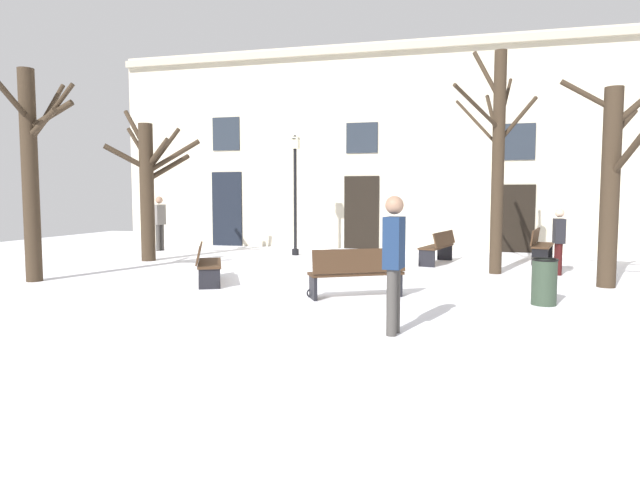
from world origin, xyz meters
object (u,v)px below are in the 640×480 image
object	(u,v)px
tree_foreground	(497,154)
bench_back_to_back_right	(439,246)
bench_near_center_tree	(207,263)
bench_by_litter_bin	(541,245)
tree_right_of_center	(612,180)
person_crossing_plaza	(160,220)
litter_bin	(544,281)
bench_near_lamp	(357,273)
person_near_bench	(559,239)
tree_near_facade	(149,184)
tree_center	(31,167)
person_strolling	(394,257)
streetlamp	(295,182)

from	to	relation	value
tree_foreground	bench_back_to_back_right	bearing A→B (deg)	130.24
bench_near_center_tree	bench_by_litter_bin	bearing A→B (deg)	-77.61
tree_right_of_center	person_crossing_plaza	distance (m)	13.55
tree_foreground	person_crossing_plaza	bearing A→B (deg)	164.66
litter_bin	person_crossing_plaza	bearing A→B (deg)	149.15
bench_near_center_tree	person_crossing_plaza	world-z (taller)	person_crossing_plaza
bench_near_lamp	bench_back_to_back_right	size ratio (longest dim) A/B	0.91
litter_bin	tree_right_of_center	bearing A→B (deg)	55.08
bench_by_litter_bin	person_near_bench	bearing A→B (deg)	-166.41
person_crossing_plaza	tree_near_facade	bearing A→B (deg)	43.00
tree_center	person_strolling	distance (m)	8.56
tree_right_of_center	bench_back_to_back_right	bearing A→B (deg)	137.43
person_strolling	tree_center	bearing A→B (deg)	-100.47
litter_bin	person_strolling	distance (m)	3.48
person_near_bench	tree_near_facade	bearing A→B (deg)	86.57
tree_foreground	bench_near_lamp	size ratio (longest dim) A/B	3.09
bench_near_lamp	person_strolling	bearing A→B (deg)	82.81
litter_bin	bench_near_center_tree	distance (m)	6.60
bench_back_to_back_right	bench_near_lamp	bearing A→B (deg)	1.26
person_near_bench	tree_right_of_center	bearing A→B (deg)	-160.72
bench_back_to_back_right	person_near_bench	size ratio (longest dim) A/B	1.24
streetlamp	person_crossing_plaza	size ratio (longest dim) A/B	2.03
tree_foreground	streetlamp	size ratio (longest dim) A/B	1.45
tree_center	person_near_bench	bearing A→B (deg)	18.75
bench_back_to_back_right	person_crossing_plaza	world-z (taller)	person_crossing_plaza
tree_center	bench_back_to_back_right	world-z (taller)	tree_center
tree_center	tree_foreground	xyz separation A→B (m)	(9.74, 3.70, 0.37)
litter_bin	person_strolling	world-z (taller)	person_strolling
bench_near_center_tree	bench_back_to_back_right	world-z (taller)	bench_back_to_back_right
tree_right_of_center	person_strolling	distance (m)	6.21
tree_right_of_center	tree_center	bearing A→B (deg)	-169.73
streetlamp	bench_back_to_back_right	xyz separation A→B (m)	(4.42, -1.08, -1.82)
bench_near_center_tree	bench_back_to_back_right	xyz separation A→B (m)	(4.67, 4.64, 0.04)
tree_foreground	bench_by_litter_bin	distance (m)	3.81
tree_near_facade	bench_back_to_back_right	size ratio (longest dim) A/B	2.26
litter_bin	bench_back_to_back_right	bearing A→B (deg)	109.48
streetlamp	person_strolling	bearing A→B (deg)	-65.79
tree_near_facade	person_crossing_plaza	size ratio (longest dim) A/B	2.37
tree_right_of_center	bench_near_center_tree	distance (m)	8.42
tree_right_of_center	bench_back_to_back_right	distance (m)	4.97
bench_near_lamp	bench_by_litter_bin	world-z (taller)	bench_by_litter_bin
person_near_bench	tree_foreground	bearing A→B (deg)	91.50
streetlamp	person_near_bench	distance (m)	7.80
tree_center	litter_bin	world-z (taller)	tree_center
tree_right_of_center	litter_bin	bearing A→B (deg)	-124.92
tree_near_facade	tree_foreground	size ratio (longest dim) A/B	0.81
person_strolling	tree_right_of_center	bearing A→B (deg)	149.17
tree_right_of_center	tree_foreground	size ratio (longest dim) A/B	0.78
tree_right_of_center	bench_back_to_back_right	xyz separation A→B (m)	(-3.44, 3.16, -1.70)
bench_near_center_tree	person_crossing_plaza	bearing A→B (deg)	12.89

